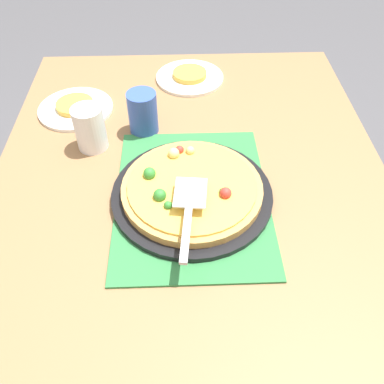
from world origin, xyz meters
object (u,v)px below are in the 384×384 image
(pizza_pan, at_px, (192,194))
(served_slice_right, at_px, (190,74))
(plate_far_right, at_px, (190,78))
(pizza_server, at_px, (189,209))
(served_slice_left, at_px, (75,105))
(cup_near, at_px, (143,113))
(plate_near_left, at_px, (76,109))
(cup_far, at_px, (90,128))
(pizza, at_px, (191,188))

(pizza_pan, xyz_separation_m, served_slice_right, (0.53, -0.01, 0.01))
(plate_far_right, xyz_separation_m, pizza_server, (-0.63, 0.02, 0.07))
(served_slice_left, distance_m, cup_near, 0.24)
(served_slice_right, relative_size, cup_near, 0.92)
(served_slice_right, relative_size, pizza_server, 0.47)
(pizza_pan, xyz_separation_m, served_slice_left, (0.37, 0.33, 0.01))
(plate_far_right, bearing_deg, plate_near_left, 115.21)
(plate_far_right, xyz_separation_m, cup_far, (-0.33, 0.27, 0.06))
(plate_far_right, xyz_separation_m, served_slice_left, (-0.16, 0.35, 0.01))
(pizza_server, bearing_deg, plate_far_right, -2.04)
(pizza, height_order, pizza_server, pizza_server)
(plate_near_left, xyz_separation_m, served_slice_left, (0.00, 0.00, 0.01))
(served_slice_left, relative_size, cup_near, 0.92)
(plate_near_left, bearing_deg, cup_far, -156.29)
(plate_near_left, relative_size, pizza_server, 0.94)
(cup_far, bearing_deg, plate_far_right, -39.11)
(served_slice_left, distance_m, served_slice_right, 0.38)
(plate_near_left, xyz_separation_m, pizza_server, (-0.47, -0.32, 0.07))
(pizza, distance_m, cup_far, 0.33)
(pizza_pan, xyz_separation_m, cup_far, (0.20, 0.26, 0.05))
(cup_far, bearing_deg, pizza_server, -140.19)
(cup_near, bearing_deg, plate_near_left, 63.06)
(pizza, bearing_deg, served_slice_left, 41.90)
(pizza, height_order, cup_far, cup_far)
(plate_far_right, height_order, served_slice_left, served_slice_left)
(plate_near_left, xyz_separation_m, cup_near, (-0.11, -0.21, 0.06))
(plate_near_left, xyz_separation_m, plate_far_right, (0.16, -0.35, 0.00))
(pizza_pan, height_order, cup_far, cup_far)
(served_slice_right, height_order, cup_near, cup_near)
(pizza, distance_m, served_slice_right, 0.53)
(served_slice_right, xyz_separation_m, cup_far, (-0.33, 0.27, 0.04))
(pizza, bearing_deg, pizza_pan, -121.64)
(pizza_server, bearing_deg, plate_near_left, 34.61)
(served_slice_left, bearing_deg, cup_far, -156.29)
(served_slice_left, bearing_deg, plate_near_left, 0.00)
(pizza, relative_size, plate_far_right, 1.50)
(plate_near_left, distance_m, pizza_server, 0.57)
(plate_far_right, xyz_separation_m, cup_near, (-0.27, 0.14, 0.06))
(pizza, xyz_separation_m, pizza_server, (-0.10, 0.01, 0.04))
(plate_near_left, xyz_separation_m, served_slice_right, (0.16, -0.35, 0.01))
(plate_near_left, distance_m, served_slice_left, 0.01)
(pizza_server, bearing_deg, pizza_pan, -6.14)
(cup_far, xyz_separation_m, pizza_server, (-0.30, -0.25, 0.01))
(pizza_pan, bearing_deg, served_slice_left, 41.95)
(pizza, bearing_deg, plate_far_right, -1.44)
(pizza_pan, relative_size, pizza, 1.15)
(pizza, bearing_deg, pizza_server, 174.71)
(pizza, height_order, cup_near, cup_near)
(served_slice_right, bearing_deg, cup_near, 153.14)
(plate_far_right, bearing_deg, pizza_server, 177.96)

